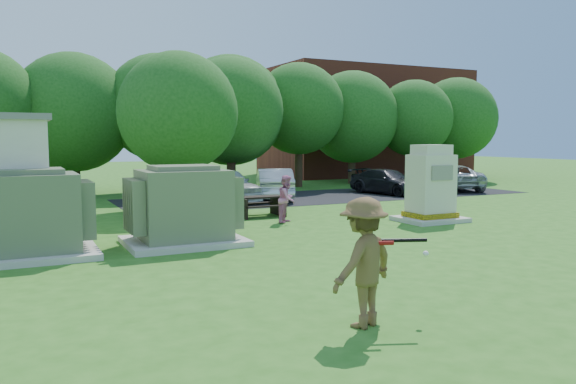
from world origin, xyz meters
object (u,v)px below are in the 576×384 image
transformer_right (184,207)px  picnic_table (259,204)px  batter (363,262)px  car_silver_b (449,177)px  person_at_picnic (287,199)px  car_white (225,185)px  person_walking_right (443,186)px  car_silver_a (274,184)px  transformer_left (28,216)px  car_dark (388,182)px  generator_cabinet (431,188)px

transformer_right → picnic_table: bearing=45.8°
batter → car_silver_b: (16.60, 16.54, -0.28)m
person_at_picnic → car_white: person_at_picnic is taller
person_walking_right → person_at_picnic: bearing=-65.9°
car_silver_a → person_walking_right: bearing=149.4°
transformer_left → person_at_picnic: size_ratio=1.92×
person_at_picnic → transformer_left: bearing=152.2°
batter → car_white: size_ratio=0.43×
car_silver_a → car_silver_b: bearing=-158.9°
car_silver_a → car_dark: size_ratio=1.01×
transformer_left → picnic_table: (7.57, 3.99, -0.52)m
picnic_table → person_at_picnic: size_ratio=1.08×
transformer_left → car_silver_b: size_ratio=0.61×
person_walking_right → transformer_right: bearing=-57.3°
person_walking_right → car_silver_b: (5.73, 5.97, -0.19)m
batter → car_silver_b: bearing=-155.1°
transformer_left → picnic_table: transformer_left is taller
batter → person_walking_right: batter is taller
transformer_left → car_silver_b: bearing=23.4°
batter → transformer_right: bearing=-105.6°
car_silver_b → car_silver_a: bearing=19.6°
person_at_picnic → car_dark: bearing=-7.8°
transformer_left → car_dark: bearing=27.5°
generator_cabinet → picnic_table: (-4.67, 3.62, -0.67)m
car_dark → transformer_right: bearing=-158.6°
picnic_table → car_dark: (8.97, 4.61, 0.17)m
transformer_left → batter: size_ratio=1.57×
generator_cabinet → car_white: size_ratio=0.58×
transformer_right → batter: (0.58, -7.51, -0.01)m
transformer_left → batter: transformer_left is taller
person_walking_right → picnic_table: bearing=-79.2°
transformer_left → car_dark: (16.54, 8.60, -0.35)m
person_at_picnic → car_dark: 10.80m
picnic_table → batter: bearing=-106.0°
batter → car_white: 16.88m
transformer_right → car_dark: transformer_right is taller
car_silver_a → batter: bearing=90.0°
person_walking_right → car_silver_b: 8.28m
picnic_table → car_silver_b: bearing=20.8°
transformer_left → transformer_right: 3.70m
picnic_table → car_silver_b: size_ratio=0.34×
transformer_left → car_silver_a: size_ratio=0.70×
batter → person_at_picnic: size_ratio=1.22×
transformer_left → generator_cabinet: generator_cabinet is taller
picnic_table → person_walking_right: person_walking_right is taller
batter → picnic_table: bearing=-126.0°
generator_cabinet → person_walking_right: (2.91, 2.70, -0.25)m
generator_cabinet → person_walking_right: 3.98m
person_at_picnic → generator_cabinet: bearing=-66.8°
transformer_right → car_silver_b: (17.19, 9.03, -0.29)m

